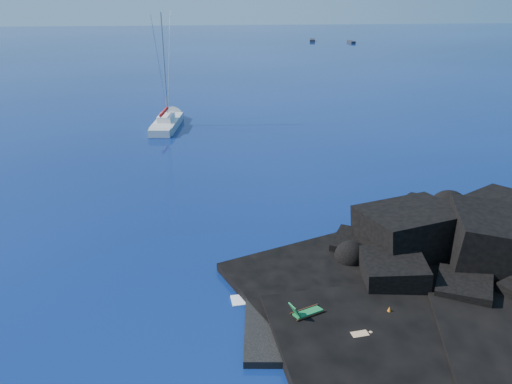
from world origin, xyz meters
TOP-DOWN VIEW (x-y plane):
  - ground at (0.00, 0.00)m, footprint 400.00×400.00m
  - headland at (13.00, 3.00)m, footprint 24.00×24.00m
  - beach at (4.50, 0.50)m, footprint 9.08×6.86m
  - surf_foam at (5.00, 5.00)m, footprint 10.00×8.00m
  - sailboat at (-5.46, 36.72)m, footprint 3.89×11.75m
  - deck_chair at (3.09, 0.53)m, footprint 1.71×1.24m
  - towel at (5.03, -1.13)m, footprint 1.91×1.10m
  - sunbather at (5.03, -1.13)m, footprint 1.77×0.73m
  - marker_cone at (6.83, 0.30)m, footprint 0.35×0.35m
  - distant_boat_a at (30.32, 129.59)m, footprint 2.50×5.04m
  - distant_boat_b at (40.27, 124.25)m, footprint 1.46×4.16m

SIDE VIEW (x-z plane):
  - ground at x=0.00m, z-range 0.00..0.00m
  - headland at x=13.00m, z-range -1.80..1.80m
  - beach at x=4.50m, z-range -0.35..0.35m
  - surf_foam at x=5.00m, z-range -0.03..0.03m
  - sailboat at x=-5.46m, z-range -6.04..6.04m
  - distant_boat_a at x=30.32m, z-range -0.32..0.32m
  - distant_boat_b at x=40.27m, z-range -0.27..0.27m
  - towel at x=5.03m, z-range 0.35..0.40m
  - sunbather at x=5.03m, z-range 0.40..0.67m
  - marker_cone at x=6.83m, z-range 0.35..0.87m
  - deck_chair at x=3.09m, z-range 0.35..1.43m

